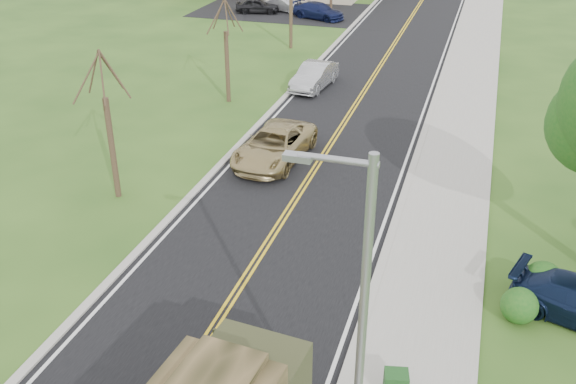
% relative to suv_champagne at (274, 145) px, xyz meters
% --- Properties ---
extents(road, '(8.00, 120.00, 0.01)m').
position_rel_suv_champagne_xyz_m(road, '(2.01, 24.80, -0.75)').
color(road, black).
rests_on(road, ground).
extents(curb_right, '(0.30, 120.00, 0.12)m').
position_rel_suv_champagne_xyz_m(curb_right, '(6.16, 24.80, -0.69)').
color(curb_right, '#9E998E').
rests_on(curb_right, ground).
extents(sidewalk_right, '(3.20, 120.00, 0.10)m').
position_rel_suv_champagne_xyz_m(sidewalk_right, '(7.91, 24.80, -0.70)').
color(sidewalk_right, '#9E998E').
rests_on(sidewalk_right, ground).
extents(curb_left, '(0.30, 120.00, 0.10)m').
position_rel_suv_champagne_xyz_m(curb_left, '(-2.14, 24.80, -0.70)').
color(curb_left, '#9E998E').
rests_on(curb_left, ground).
extents(street_light, '(1.65, 0.22, 8.00)m').
position_rel_suv_champagne_xyz_m(street_light, '(6.91, -15.70, 3.68)').
color(street_light, gray).
rests_on(street_light, ground).
extents(bare_tree_a, '(1.93, 2.26, 6.08)m').
position_rel_suv_champagne_xyz_m(bare_tree_a, '(-5.00, -5.19, 1.87)').
color(bare_tree_a, '#38281C').
rests_on(bare_tree_a, ground).
extents(bare_tree_b, '(1.83, 2.14, 5.73)m').
position_rel_suv_champagne_xyz_m(bare_tree_b, '(-5.00, 6.81, 1.72)').
color(bare_tree_b, '#38281C').
rests_on(bare_tree_b, ground).
extents(bare_tree_c, '(2.04, 2.39, 6.42)m').
position_rel_suv_champagne_xyz_m(bare_tree_c, '(-5.00, 18.81, 2.02)').
color(bare_tree_c, '#38281C').
rests_on(bare_tree_c, ground).
extents(suv_champagne, '(2.92, 5.60, 1.51)m').
position_rel_suv_champagne_xyz_m(suv_champagne, '(0.00, 0.00, 0.00)').
color(suv_champagne, tan).
rests_on(suv_champagne, ground).
extents(sedan_silver, '(2.05, 4.62, 1.47)m').
position_rel_suv_champagne_xyz_m(sedan_silver, '(-0.99, 10.53, -0.02)').
color(sedan_silver, '#A7A7AB').
rests_on(sedan_silver, ground).
extents(lot_car_dark, '(4.04, 2.32, 1.29)m').
position_rel_suv_champagne_xyz_m(lot_car_dark, '(-11.26, 29.11, -0.11)').
color(lot_car_dark, black).
rests_on(lot_car_dark, ground).
extents(lot_car_silver, '(3.83, 2.25, 1.19)m').
position_rel_suv_champagne_xyz_m(lot_car_silver, '(-9.15, 30.39, -0.16)').
color(lot_car_silver, '#AAAAAF').
rests_on(lot_car_silver, ground).
extents(lot_car_navy, '(5.01, 3.35, 1.35)m').
position_rel_suv_champagne_xyz_m(lot_car_navy, '(-5.51, 28.55, -0.08)').
color(lot_car_navy, '#11173E').
rests_on(lot_car_navy, ground).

